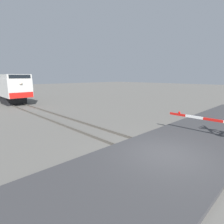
% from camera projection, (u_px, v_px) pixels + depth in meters
% --- Properties ---
extents(ground_plane, '(160.00, 160.00, 0.00)m').
position_uv_depth(ground_plane, '(166.00, 157.00, 7.98)').
color(ground_plane, '#605E59').
extents(rail_track_left, '(0.08, 80.00, 0.15)m').
position_uv_depth(rail_track_left, '(157.00, 161.00, 7.48)').
color(rail_track_left, '#59544C').
rests_on(rail_track_left, ground_plane).
extents(rail_track_right, '(0.08, 80.00, 0.15)m').
position_uv_depth(rail_track_right, '(174.00, 151.00, 8.46)').
color(rail_track_right, '#59544C').
rests_on(rail_track_right, ground_plane).
extents(road_surface, '(36.00, 4.93, 0.16)m').
position_uv_depth(road_surface, '(166.00, 156.00, 7.97)').
color(road_surface, '#38383A').
rests_on(road_surface, ground_plane).
extents(locomotive, '(2.73, 15.62, 3.79)m').
position_uv_depth(locomotive, '(4.00, 87.00, 25.94)').
color(locomotive, black).
rests_on(locomotive, ground_plane).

